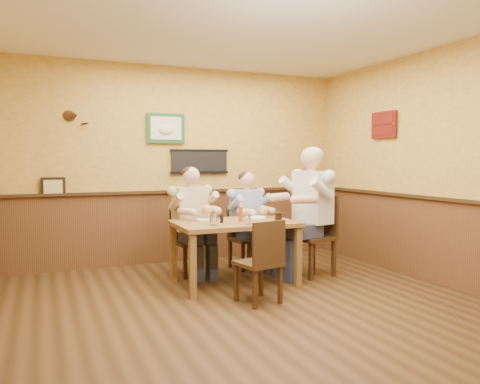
# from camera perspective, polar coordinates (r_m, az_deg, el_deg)

# --- Properties ---
(room) EXTENTS (5.02, 5.03, 2.81)m
(room) POSITION_cam_1_polar(r_m,az_deg,el_deg) (4.67, 1.91, 6.52)
(room) COLOR #33210F
(room) RESTS_ON ground
(dining_table) EXTENTS (1.40, 0.90, 0.75)m
(dining_table) POSITION_cam_1_polar(r_m,az_deg,el_deg) (5.54, -0.68, -4.55)
(dining_table) COLOR brown
(dining_table) RESTS_ON ground
(chair_back_left) EXTENTS (0.47, 0.47, 0.87)m
(chair_back_left) POSITION_cam_1_polar(r_m,az_deg,el_deg) (6.06, -6.06, -5.95)
(chair_back_left) COLOR #3A2612
(chair_back_left) RESTS_ON ground
(chair_back_right) EXTENTS (0.45, 0.45, 0.83)m
(chair_back_right) POSITION_cam_1_polar(r_m,az_deg,el_deg) (6.38, 0.73, -5.63)
(chair_back_right) COLOR #3A2612
(chair_back_right) RESTS_ON ground
(chair_right_end) EXTENTS (0.55, 0.55, 1.03)m
(chair_right_end) POSITION_cam_1_polar(r_m,az_deg,el_deg) (6.05, 8.80, -5.25)
(chair_right_end) COLOR #3A2612
(chair_right_end) RESTS_ON ground
(chair_near_side) EXTENTS (0.47, 0.47, 0.87)m
(chair_near_side) POSITION_cam_1_polar(r_m,az_deg,el_deg) (4.88, 2.23, -8.41)
(chair_near_side) COLOR #3A2612
(chair_near_side) RESTS_ON ground
(diner_tan_shirt) EXTENTS (0.67, 0.67, 1.25)m
(diner_tan_shirt) POSITION_cam_1_polar(r_m,az_deg,el_deg) (6.03, -6.08, -4.20)
(diner_tan_shirt) COLOR beige
(diner_tan_shirt) RESTS_ON ground
(diner_blue_polo) EXTENTS (0.64, 0.64, 1.18)m
(diner_blue_polo) POSITION_cam_1_polar(r_m,az_deg,el_deg) (6.35, 0.73, -4.05)
(diner_blue_polo) COLOR #8CA6D3
(diner_blue_polo) RESTS_ON ground
(diner_white_elder) EXTENTS (0.79, 0.79, 1.47)m
(diner_white_elder) POSITION_cam_1_polar(r_m,az_deg,el_deg) (6.02, 8.82, -3.18)
(diner_white_elder) COLOR silver
(diner_white_elder) RESTS_ON ground
(water_glass_left) EXTENTS (0.10, 0.10, 0.13)m
(water_glass_left) POSITION_cam_1_polar(r_m,az_deg,el_deg) (5.23, -3.26, -3.35)
(water_glass_left) COLOR silver
(water_glass_left) RESTS_ON dining_table
(water_glass_mid) EXTENTS (0.09, 0.09, 0.11)m
(water_glass_mid) POSITION_cam_1_polar(r_m,az_deg,el_deg) (5.29, 0.94, -3.34)
(water_glass_mid) COLOR silver
(water_glass_mid) RESTS_ON dining_table
(cola_tumbler) EXTENTS (0.11, 0.11, 0.11)m
(cola_tumbler) POSITION_cam_1_polar(r_m,az_deg,el_deg) (5.47, 4.70, -3.09)
(cola_tumbler) COLOR black
(cola_tumbler) RESTS_ON dining_table
(hot_sauce_bottle) EXTENTS (0.06, 0.06, 0.20)m
(hot_sauce_bottle) POSITION_cam_1_polar(r_m,az_deg,el_deg) (5.51, 0.08, -2.60)
(hot_sauce_bottle) COLOR #B13312
(hot_sauce_bottle) RESTS_ON dining_table
(salt_shaker) EXTENTS (0.04, 0.04, 0.09)m
(salt_shaker) POSITION_cam_1_polar(r_m,az_deg,el_deg) (5.47, -3.67, -3.21)
(salt_shaker) COLOR white
(salt_shaker) RESTS_ON dining_table
(pepper_shaker) EXTENTS (0.04, 0.04, 0.09)m
(pepper_shaker) POSITION_cam_1_polar(r_m,az_deg,el_deg) (5.40, -2.25, -3.29)
(pepper_shaker) COLOR black
(pepper_shaker) RESTS_ON dining_table
(plate_far_left) EXTENTS (0.28, 0.28, 0.01)m
(plate_far_left) POSITION_cam_1_polar(r_m,az_deg,el_deg) (5.65, -4.35, -3.37)
(plate_far_left) COLOR white
(plate_far_left) RESTS_ON dining_table
(plate_far_right) EXTENTS (0.32, 0.32, 0.02)m
(plate_far_right) POSITION_cam_1_polar(r_m,az_deg,el_deg) (5.85, 1.99, -3.10)
(plate_far_right) COLOR white
(plate_far_right) RESTS_ON dining_table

